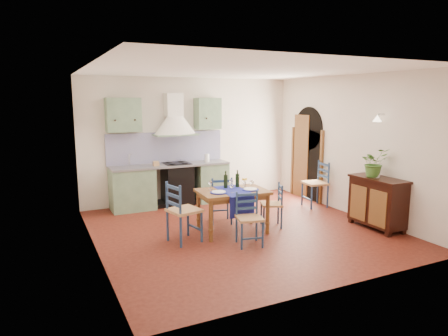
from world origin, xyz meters
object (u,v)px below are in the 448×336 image
Objects in this scene: sideboard at (377,201)px; chair_near at (249,218)px; potted_plant at (374,163)px; dining_table at (233,195)px.

chair_near is at bearing 173.89° from sideboard.
dining_table is at bearing 161.48° from potted_plant.
potted_plant reaches higher than dining_table.
dining_table is 2.62m from potted_plant.
sideboard reaches higher than chair_near.
potted_plant is at bearing -18.52° from dining_table.
dining_table reaches higher than sideboard.
chair_near is 0.81× the size of sideboard.
sideboard is (2.50, -0.27, 0.07)m from chair_near.
sideboard is (2.45, -0.93, -0.16)m from dining_table.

